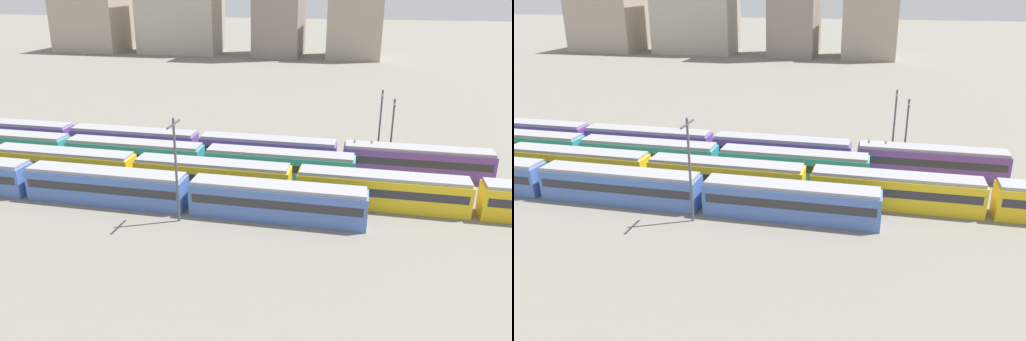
# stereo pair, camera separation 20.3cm
# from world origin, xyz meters

# --- Properties ---
(train_track_0) EXTENTS (55.80, 3.06, 3.75)m
(train_track_0) POSITION_xyz_m (19.94, 0.00, 1.90)
(train_track_0) COLOR #4C70BC
(train_track_0) RESTS_ON ground_plane
(train_track_1) EXTENTS (93.60, 3.06, 3.75)m
(train_track_1) POSITION_xyz_m (30.35, 5.20, 1.90)
(train_track_1) COLOR yellow
(train_track_1) RESTS_ON ground_plane
(train_track_2) EXTENTS (55.80, 3.06, 3.75)m
(train_track_2) POSITION_xyz_m (18.36, 10.40, 1.90)
(train_track_2) COLOR teal
(train_track_2) RESTS_ON ground_plane
(train_track_3) EXTENTS (74.70, 3.06, 3.75)m
(train_track_3) POSITION_xyz_m (25.30, 15.60, 1.90)
(train_track_3) COLOR #6B429E
(train_track_3) RESTS_ON ground_plane
(catenary_pole_1) EXTENTS (0.24, 3.20, 9.00)m
(catenary_pole_1) POSITION_xyz_m (50.50, 18.55, 5.03)
(catenary_pole_1) COLOR #4C4C51
(catenary_pole_1) RESTS_ON ground_plane
(catenary_pole_2) EXTENTS (0.24, 3.20, 10.74)m
(catenary_pole_2) POSITION_xyz_m (29.24, -2.75, 5.93)
(catenary_pole_2) COLOR #4C4C51
(catenary_pole_2) RESTS_ON ground_plane
(catenary_pole_3) EXTENTS (0.24, 3.20, 10.02)m
(catenary_pole_3) POSITION_xyz_m (48.93, 18.76, 5.56)
(catenary_pole_3) COLOR #4C4C51
(catenary_pole_3) RESTS_ON ground_plane
(distant_building_0) EXTENTS (22.89, 21.14, 18.42)m
(distant_building_0) POSITION_xyz_m (-48.56, 121.61, 9.21)
(distant_building_0) COLOR #A89989
(distant_building_0) RESTS_ON ground_plane
(distant_building_1) EXTENTS (27.03, 15.76, 28.85)m
(distant_building_1) POSITION_xyz_m (-16.33, 121.61, 14.42)
(distant_building_1) COLOR #B2A899
(distant_building_1) RESTS_ON ground_plane
(distant_building_3) EXTENTS (16.61, 18.24, 26.06)m
(distant_building_3) POSITION_xyz_m (42.32, 121.61, 13.03)
(distant_building_3) COLOR #A89989
(distant_building_3) RESTS_ON ground_plane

